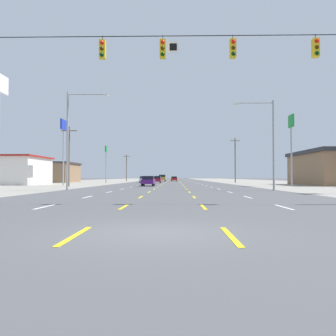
{
  "coord_description": "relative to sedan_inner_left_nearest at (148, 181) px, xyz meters",
  "views": [
    {
      "loc": [
        0.51,
        -8.35,
        1.33
      ],
      "look_at": [
        -0.59,
        45.8,
        2.71
      ],
      "focal_mm": 37.32,
      "sensor_mm": 36.0,
      "label": 1
    }
  ],
  "objects": [
    {
      "name": "ground_plane",
      "position": [
        3.4,
        23.68,
        -0.76
      ],
      "size": [
        572.0,
        572.0,
        0.0
      ],
      "primitive_type": "plane",
      "color": "#4C4C4F"
    },
    {
      "name": "lot_apron_left",
      "position": [
        -21.35,
        23.68,
        -0.75
      ],
      "size": [
        28.0,
        440.0,
        0.01
      ],
      "primitive_type": "cube",
      "color": "gray",
      "rests_on": "ground"
    },
    {
      "name": "lot_apron_right",
      "position": [
        28.15,
        23.68,
        -0.75
      ],
      "size": [
        28.0,
        440.0,
        0.01
      ],
      "primitive_type": "cube",
      "color": "gray",
      "rests_on": "ground"
    },
    {
      "name": "lane_markings",
      "position": [
        3.4,
        62.18,
        -0.75
      ],
      "size": [
        10.64,
        227.6,
        0.01
      ],
      "color": "white",
      "rests_on": "ground"
    },
    {
      "name": "signal_span_wire",
      "position": [
        3.85,
        -33.37,
        4.75
      ],
      "size": [
        26.06,
        0.53,
        9.37
      ],
      "color": "brown",
      "rests_on": "ground"
    },
    {
      "name": "sedan_inner_left_nearest",
      "position": [
        0.0,
        0.0,
        0.0
      ],
      "size": [
        1.8,
        4.5,
        1.46
      ],
      "color": "#4C196B",
      "rests_on": "ground"
    },
    {
      "name": "hatchback_inner_left_near",
      "position": [
        -0.07,
        26.12,
        0.03
      ],
      "size": [
        1.72,
        3.9,
        1.54
      ],
      "color": "maroon",
      "rests_on": "ground"
    },
    {
      "name": "sedan_far_left_mid",
      "position": [
        -3.37,
        30.18,
        0.0
      ],
      "size": [
        1.8,
        4.5,
        1.46
      ],
      "color": "white",
      "rests_on": "ground"
    },
    {
      "name": "suv_inner_left_midfar",
      "position": [
        0.12,
        52.84,
        0.27
      ],
      "size": [
        1.98,
        4.9,
        1.98
      ],
      "color": "#B28C33",
      "rests_on": "ground"
    },
    {
      "name": "sedan_center_turn_far",
      "position": [
        3.64,
        53.76,
        0.0
      ],
      "size": [
        1.8,
        4.5,
        1.46
      ],
      "color": "red",
      "rests_on": "ground"
    },
    {
      "name": "storefront_left_row_1",
      "position": [
        -25.05,
        7.88,
        1.67
      ],
      "size": [
        13.18,
        11.47,
        4.83
      ],
      "color": "silver",
      "rests_on": "ground"
    },
    {
      "name": "storefront_left_row_2",
      "position": [
        -25.94,
        33.53,
        1.68
      ],
      "size": [
        11.04,
        13.27,
        4.83
      ],
      "color": "#8C6B4C",
      "rests_on": "ground"
    },
    {
      "name": "pole_sign_left_row_1",
      "position": [
        -13.64,
        3.64,
        7.23
      ],
      "size": [
        0.24,
        2.59,
        10.32
      ],
      "color": "gray",
      "rests_on": "ground"
    },
    {
      "name": "pole_sign_left_row_2",
      "position": [
        -10.98,
        24.22,
        5.05
      ],
      "size": [
        0.24,
        1.65,
        8.0
      ],
      "color": "gray",
      "rests_on": "ground"
    },
    {
      "name": "pole_sign_right_row_1",
      "position": [
        20.15,
        -1.73,
        6.73
      ],
      "size": [
        0.24,
        1.92,
        10.02
      ],
      "color": "gray",
      "rests_on": "ground"
    },
    {
      "name": "streetlight_left_row_0",
      "position": [
        -6.34,
        -16.44,
        4.91
      ],
      "size": [
        4.15,
        0.26,
        9.78
      ],
      "color": "gray",
      "rests_on": "ground"
    },
    {
      "name": "streetlight_right_row_0",
      "position": [
        13.12,
        -16.44,
        4.41
      ],
      "size": [
        4.0,
        0.26,
        8.85
      ],
      "color": "gray",
      "rests_on": "ground"
    },
    {
      "name": "utility_pole_left_row_0",
      "position": [
        -10.87,
        -2.53,
        3.62
      ],
      "size": [
        2.2,
        0.26,
        8.36
      ],
      "color": "brown",
      "rests_on": "ground"
    },
    {
      "name": "utility_pole_right_row_1",
      "position": [
        17.56,
        28.63,
        4.51
      ],
      "size": [
        2.2,
        0.26,
        10.14
      ],
      "color": "brown",
      "rests_on": "ground"
    },
    {
      "name": "utility_pole_left_row_2",
      "position": [
        -11.27,
        57.79,
        3.6
      ],
      "size": [
        2.2,
        0.26,
        8.32
      ],
      "color": "brown",
      "rests_on": "ground"
    }
  ]
}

